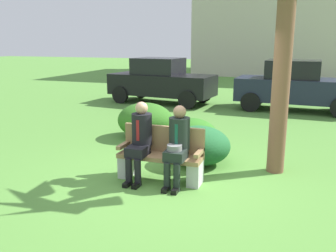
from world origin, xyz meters
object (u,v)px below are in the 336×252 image
(park_bench, at_px, (161,156))
(parked_car_near, at_px, (161,81))
(building_backdrop, at_px, (295,3))
(parked_car_far, at_px, (296,86))
(seated_man_right, at_px, (178,142))
(shrub_far_lawn, at_px, (145,120))
(seated_man_left, at_px, (140,137))
(shrub_near_bench, at_px, (199,145))
(shrub_mid_lawn, at_px, (191,134))

(park_bench, bearing_deg, parked_car_near, 110.19)
(parked_car_near, height_order, building_backdrop, building_backdrop)
(parked_car_near, height_order, parked_car_far, same)
(seated_man_right, height_order, shrub_far_lawn, seated_man_right)
(seated_man_right, bearing_deg, seated_man_left, 179.30)
(seated_man_left, xyz_separation_m, parked_car_near, (-2.34, 7.40, 0.10))
(seated_man_right, distance_m, shrub_near_bench, 1.14)
(shrub_far_lawn, xyz_separation_m, parked_car_near, (-1.36, 4.83, 0.41))
(park_bench, height_order, shrub_mid_lawn, park_bench)
(seated_man_left, bearing_deg, shrub_far_lawn, 110.87)
(shrub_near_bench, height_order, building_backdrop, building_backdrop)
(seated_man_right, height_order, shrub_mid_lawn, seated_man_right)
(parked_car_far, bearing_deg, parked_car_near, -179.86)
(park_bench, bearing_deg, shrub_mid_lawn, 88.85)
(shrub_mid_lawn, bearing_deg, parked_car_far, 69.50)
(shrub_mid_lawn, bearing_deg, seated_man_left, -101.09)
(shrub_near_bench, distance_m, parked_car_far, 6.57)
(seated_man_right, xyz_separation_m, shrub_mid_lawn, (-0.29, 1.90, -0.37))
(shrub_near_bench, bearing_deg, seated_man_right, -94.79)
(parked_car_far, bearing_deg, seated_man_right, -103.44)
(seated_man_right, xyz_separation_m, parked_car_near, (-3.00, 7.40, 0.12))
(seated_man_right, bearing_deg, parked_car_far, 76.56)
(seated_man_left, relative_size, shrub_mid_lawn, 1.19)
(seated_man_left, height_order, parked_car_far, parked_car_far)
(park_bench, distance_m, seated_man_left, 0.49)
(seated_man_left, bearing_deg, building_backdrop, 84.79)
(shrub_near_bench, bearing_deg, seated_man_left, -125.00)
(park_bench, xyz_separation_m, shrub_far_lawn, (-1.31, 2.45, 0.02))
(shrub_far_lawn, xyz_separation_m, parked_car_far, (3.41, 4.84, 0.41))
(park_bench, height_order, building_backdrop, building_backdrop)
(seated_man_left, relative_size, seated_man_right, 1.02)
(park_bench, bearing_deg, shrub_far_lawn, 118.20)
(shrub_mid_lawn, relative_size, parked_car_near, 0.27)
(park_bench, bearing_deg, parked_car_far, 73.94)
(shrub_mid_lawn, relative_size, shrub_far_lawn, 0.82)
(parked_car_far, bearing_deg, shrub_far_lawn, -125.19)
(park_bench, relative_size, building_backdrop, 0.11)
(shrub_far_lawn, bearing_deg, shrub_mid_lawn, -26.70)
(park_bench, height_order, seated_man_left, seated_man_left)
(shrub_mid_lawn, xyz_separation_m, shrub_far_lawn, (-1.35, 0.68, 0.08))
(shrub_far_lawn, distance_m, building_backdrop, 20.88)
(park_bench, relative_size, seated_man_left, 1.08)
(shrub_mid_lawn, xyz_separation_m, building_backdrop, (1.70, 20.85, 4.54))
(shrub_near_bench, bearing_deg, shrub_mid_lawn, 115.12)
(building_backdrop, bearing_deg, shrub_near_bench, -93.49)
(seated_man_right, bearing_deg, park_bench, 159.00)
(seated_man_right, relative_size, parked_car_far, 0.33)
(seated_man_right, distance_m, parked_car_near, 7.99)
(park_bench, relative_size, parked_car_near, 0.35)
(park_bench, relative_size, seated_man_right, 1.09)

